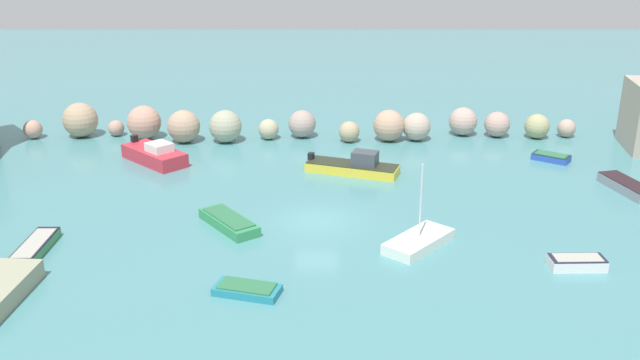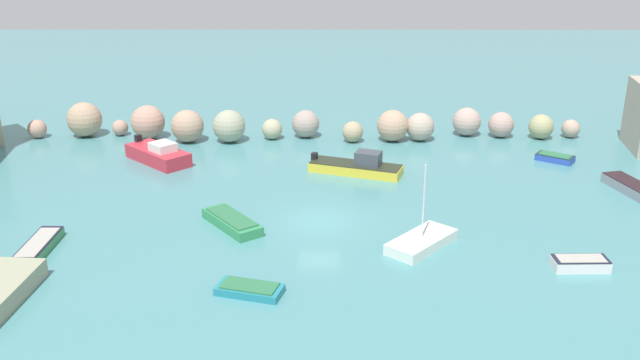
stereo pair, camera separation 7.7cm
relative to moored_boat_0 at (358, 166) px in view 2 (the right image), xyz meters
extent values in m
plane|color=teal|center=(-2.56, -8.26, -0.51)|extent=(160.00, 160.00, 0.00)
sphere|color=tan|center=(-25.28, 8.34, 0.24)|extent=(1.48, 1.48, 1.48)
sphere|color=tan|center=(-21.59, 8.86, 0.88)|extent=(2.77, 2.77, 2.77)
sphere|color=tan|center=(-18.85, 9.09, 0.14)|extent=(1.28, 1.28, 1.28)
sphere|color=tan|center=(-16.34, 8.29, 0.83)|extent=(2.67, 2.67, 2.67)
sphere|color=tan|center=(-13.01, 7.33, 0.77)|extent=(2.55, 2.55, 2.55)
sphere|color=#A3A58A|center=(-9.76, 7.36, 0.77)|extent=(2.55, 2.55, 2.55)
sphere|color=#B2AA88|center=(-6.46, 8.15, 0.31)|extent=(1.62, 1.62, 1.62)
sphere|color=#A69287|center=(-3.79, 8.71, 0.59)|extent=(2.20, 2.20, 2.20)
sphere|color=tan|center=(-0.07, 7.41, 0.32)|extent=(1.64, 1.64, 1.64)
sphere|color=tan|center=(3.07, 7.73, 0.73)|extent=(2.47, 2.47, 2.47)
sphere|color=#B7A491|center=(5.27, 7.86, 0.60)|extent=(2.22, 2.22, 2.22)
sphere|color=#BA9C8F|center=(9.22, 9.34, 0.63)|extent=(2.27, 2.27, 2.27)
sphere|color=tan|center=(11.89, 8.86, 0.51)|extent=(2.04, 2.04, 2.04)
sphere|color=tan|center=(14.97, 8.44, 0.47)|extent=(1.96, 1.96, 1.96)
sphere|color=tan|center=(17.47, 8.77, 0.22)|extent=(1.45, 1.45, 1.45)
cube|color=yellow|center=(-0.15, 0.05, -0.19)|extent=(6.57, 3.82, 0.63)
cube|color=#292F21|center=(-0.15, 0.05, 0.15)|extent=(6.43, 3.75, 0.06)
cube|color=#3F444C|center=(0.69, -0.24, 0.62)|extent=(1.98, 1.70, 1.00)
cube|color=black|center=(-2.98, 1.05, 0.37)|extent=(0.49, 0.53, 0.50)
cube|color=#2A4CB4|center=(14.36, 2.73, -0.30)|extent=(2.82, 2.52, 0.42)
cube|color=#192D35|center=(14.36, 2.73, -0.06)|extent=(2.77, 2.47, 0.06)
cube|color=#2D7047|center=(14.36, 2.73, -0.05)|extent=(2.40, 2.14, 0.08)
cube|color=#C12E3C|center=(-14.24, 2.38, -0.01)|extent=(5.36, 5.31, 0.99)
cube|color=silver|center=(-13.72, 1.87, 0.78)|extent=(2.17, 2.16, 0.60)
cube|color=black|center=(-16.07, 4.17, 0.73)|extent=(0.57, 0.57, 0.50)
cube|color=white|center=(2.83, -11.55, -0.22)|extent=(4.19, 4.39, 0.58)
cylinder|color=silver|center=(2.83, -11.55, 2.08)|extent=(0.10, 0.10, 4.02)
cube|color=#328D56|center=(-7.47, -9.02, -0.23)|extent=(3.84, 4.43, 0.56)
cube|color=#2D7047|center=(-7.47, -9.02, 0.09)|extent=(3.26, 3.76, 0.08)
cube|color=teal|center=(-5.70, -16.52, -0.32)|extent=(3.27, 2.13, 0.36)
cube|color=#2D7047|center=(-5.70, -16.52, -0.10)|extent=(2.78, 1.81, 0.08)
cube|color=#3F874F|center=(-17.12, -12.19, -0.28)|extent=(1.23, 4.15, 0.46)
cube|color=#1F1D33|center=(-17.12, -12.19, -0.01)|extent=(1.20, 4.07, 0.06)
cube|color=#ADA89E|center=(-17.12, -12.19, 0.00)|extent=(1.04, 3.53, 0.08)
cube|color=white|center=(10.30, -14.02, -0.24)|extent=(2.73, 1.18, 0.53)
cube|color=#1F2133|center=(10.30, -14.02, 0.06)|extent=(2.67, 1.15, 0.06)
cube|color=#ADA89E|center=(10.30, -14.02, 0.07)|extent=(2.32, 1.00, 0.08)
cube|color=gray|center=(17.24, -3.44, -0.21)|extent=(2.36, 4.54, 0.60)
cube|color=black|center=(17.24, -3.44, 0.13)|extent=(2.32, 4.45, 0.06)
camera|label=1|loc=(-2.36, -44.11, 15.19)|focal=38.32mm
camera|label=2|loc=(-2.28, -44.11, 15.19)|focal=38.32mm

